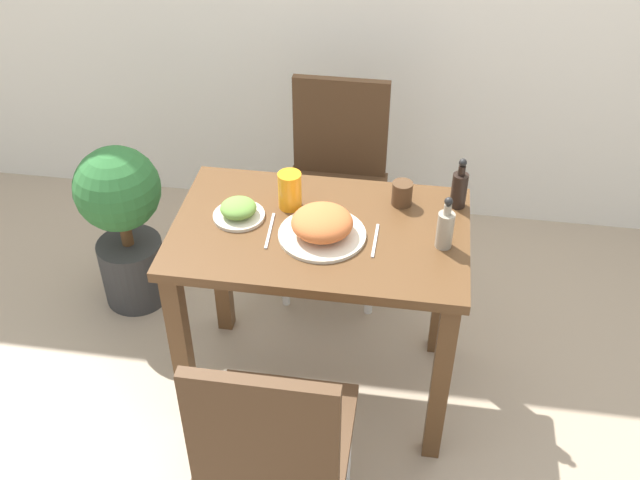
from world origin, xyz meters
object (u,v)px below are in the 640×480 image
at_px(condiment_bottle, 459,188).
at_px(potted_plant_left, 123,219).
at_px(food_plate, 322,225).
at_px(sauce_bottle, 445,228).
at_px(chair_near, 273,443).
at_px(drink_cup, 402,193).
at_px(chair_far, 336,176).
at_px(juice_glass, 290,190).
at_px(side_plate, 239,210).

relative_size(condiment_bottle, potted_plant_left, 0.25).
bearing_deg(food_plate, sauce_bottle, 1.26).
relative_size(food_plate, condiment_bottle, 1.53).
bearing_deg(sauce_bottle, chair_near, -123.59).
distance_m(chair_near, potted_plant_left, 1.35).
height_order(drink_cup, condiment_bottle, condiment_bottle).
bearing_deg(sauce_bottle, food_plate, -178.74).
relative_size(sauce_bottle, condiment_bottle, 1.00).
xyz_separation_m(chair_far, drink_cup, (0.29, -0.50, 0.29)).
xyz_separation_m(chair_far, food_plate, (0.05, -0.72, 0.29)).
relative_size(chair_near, condiment_bottle, 4.85).
xyz_separation_m(sauce_bottle, potted_plant_left, (-1.27, 0.41, -0.41)).
bearing_deg(sauce_bottle, drink_cup, 124.79).
distance_m(chair_near, food_plate, 0.70).
bearing_deg(condiment_bottle, juice_glass, -170.83).
height_order(drink_cup, potted_plant_left, drink_cup).
xyz_separation_m(chair_far, juice_glass, (-0.08, -0.58, 0.31)).
bearing_deg(food_plate, drink_cup, 42.30).
bearing_deg(drink_cup, food_plate, -137.70).
bearing_deg(juice_glass, chair_far, 81.65).
bearing_deg(side_plate, potted_plant_left, 149.25).
bearing_deg(chair_far, condiment_bottle, -45.40).
height_order(food_plate, side_plate, food_plate).
distance_m(food_plate, condiment_bottle, 0.49).
relative_size(chair_far, side_plate, 5.22).
xyz_separation_m(food_plate, condiment_bottle, (0.43, 0.24, 0.03)).
distance_m(sauce_bottle, condiment_bottle, 0.23).
height_order(chair_near, side_plate, chair_near).
height_order(juice_glass, condiment_bottle, condiment_bottle).
distance_m(side_plate, sauce_bottle, 0.68).
bearing_deg(juice_glass, sauce_bottle, -14.86).
bearing_deg(juice_glass, chair_near, -83.40).
height_order(chair_near, potted_plant_left, chair_near).
relative_size(chair_far, juice_glass, 6.87).
distance_m(chair_near, chair_far, 1.36).
xyz_separation_m(food_plate, sauce_bottle, (0.39, 0.01, 0.03)).
relative_size(side_plate, potted_plant_left, 0.23).
bearing_deg(chair_far, drink_cup, -60.08).
xyz_separation_m(drink_cup, potted_plant_left, (-1.13, 0.19, -0.38)).
distance_m(food_plate, side_plate, 0.30).
distance_m(drink_cup, juice_glass, 0.38).
bearing_deg(chair_near, side_plate, -70.36).
bearing_deg(side_plate, sauce_bottle, -4.32).
xyz_separation_m(chair_near, condiment_bottle, (0.47, 0.88, 0.32)).
relative_size(drink_cup, sauce_bottle, 0.45).
bearing_deg(chair_far, juice_glass, -98.35).
height_order(chair_near, chair_far, same).
height_order(drink_cup, sauce_bottle, sauce_bottle).
height_order(food_plate, drink_cup, food_plate).
bearing_deg(condiment_bottle, potted_plant_left, 172.39).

